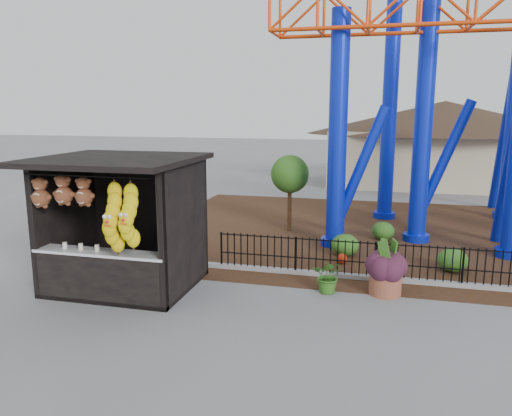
% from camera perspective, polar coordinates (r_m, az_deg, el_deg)
% --- Properties ---
extents(ground, '(120.00, 120.00, 0.00)m').
position_cam_1_polar(ground, '(10.44, -2.77, -12.39)').
color(ground, slate).
rests_on(ground, ground).
extents(mulch_bed, '(18.00, 12.00, 0.02)m').
position_cam_1_polar(mulch_bed, '(17.68, 17.64, -2.93)').
color(mulch_bed, '#331E11').
rests_on(mulch_bed, ground).
extents(curb, '(18.00, 0.18, 0.12)m').
position_cam_1_polar(curb, '(12.88, 18.86, -8.05)').
color(curb, gray).
rests_on(curb, ground).
extents(prize_booth, '(3.50, 3.40, 3.12)m').
position_cam_1_polar(prize_booth, '(11.92, -15.37, -2.11)').
color(prize_booth, black).
rests_on(prize_booth, ground).
extents(picket_fence, '(12.20, 0.06, 1.00)m').
position_cam_1_polar(picket_fence, '(12.85, 23.01, -6.32)').
color(picket_fence, black).
rests_on(picket_fence, ground).
extents(roller_coaster, '(11.00, 6.37, 10.82)m').
position_cam_1_polar(roller_coaster, '(17.66, 22.71, 17.79)').
color(roller_coaster, '#0B20C3').
rests_on(roller_coaster, ground).
extents(terracotta_planter, '(0.77, 0.77, 0.56)m').
position_cam_1_polar(terracotta_planter, '(11.92, 14.56, -8.24)').
color(terracotta_planter, brown).
rests_on(terracotta_planter, ground).
extents(planter_foliage, '(0.70, 0.70, 0.64)m').
position_cam_1_polar(planter_foliage, '(11.73, 14.71, -5.46)').
color(planter_foliage, '#351525').
rests_on(planter_foliage, terracotta_planter).
extents(potted_plant, '(0.80, 0.71, 0.81)m').
position_cam_1_polar(potted_plant, '(11.72, 8.34, -7.68)').
color(potted_plant, '#29591A').
rests_on(potted_plant, ground).
extents(landscaping, '(8.26, 3.65, 0.63)m').
position_cam_1_polar(landscaping, '(15.18, 20.84, -4.32)').
color(landscaping, '#295418').
rests_on(landscaping, mulch_bed).
extents(pavilion, '(15.00, 15.00, 4.80)m').
position_cam_1_polar(pavilion, '(29.33, 20.67, 8.39)').
color(pavilion, '#BFAD8C').
rests_on(pavilion, ground).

